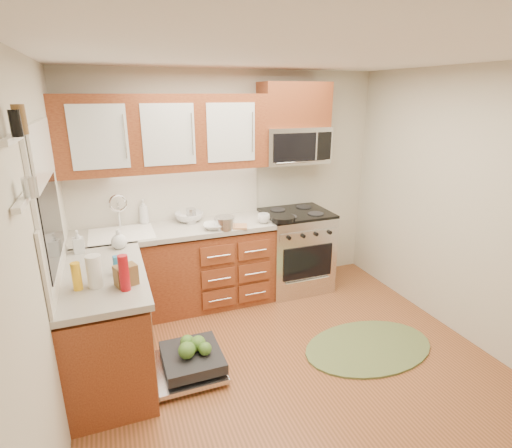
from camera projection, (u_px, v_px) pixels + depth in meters
name	position (u px, v px, depth m)	size (l,w,h in m)	color
floor	(295.00, 371.00, 3.40)	(3.50, 3.50, 0.00)	brown
ceiling	(307.00, 54.00, 2.62)	(3.50, 3.50, 0.00)	white
wall_back	(231.00, 185.00, 4.56)	(3.50, 0.04, 2.50)	beige
wall_left	(42.00, 267.00, 2.42)	(0.04, 3.50, 2.50)	beige
wall_right	(474.00, 210.00, 3.60)	(0.04, 3.50, 2.50)	beige
base_cabinet_back	(177.00, 271.00, 4.31)	(2.05, 0.60, 0.85)	#5A2014
base_cabinet_left	(108.00, 329.00, 3.25)	(0.60, 1.25, 0.85)	#5A2014
countertop_back	(174.00, 230.00, 4.16)	(2.07, 0.64, 0.05)	#AEA99F
countertop_left	(102.00, 276.00, 3.10)	(0.64, 1.27, 0.05)	#AEA99F
backsplash_back	(168.00, 194.00, 4.32)	(2.05, 0.02, 0.57)	beige
backsplash_left	(54.00, 244.00, 2.91)	(0.02, 1.25, 0.57)	beige
upper_cabinets	(166.00, 133.00, 3.97)	(2.05, 0.35, 0.75)	#5A2014
cabinet_over_mw	(294.00, 105.00, 4.36)	(0.76, 0.35, 0.47)	#5A2014
range	(295.00, 250.00, 4.75)	(0.76, 0.64, 0.95)	silver
microwave	(294.00, 145.00, 4.48)	(0.76, 0.38, 0.40)	silver
sink	(123.00, 246.00, 3.99)	(0.62, 0.50, 0.26)	white
dishwasher	(188.00, 363.00, 3.35)	(0.70, 0.60, 0.20)	silver
window	(46.00, 199.00, 2.78)	(0.03, 1.05, 1.05)	white
window_blind	(42.00, 152.00, 2.68)	(0.02, 0.96, 0.40)	white
shelf_upper	(12.00, 139.00, 1.87)	(0.04, 0.40, 0.03)	white
shelf_lower	(23.00, 201.00, 1.97)	(0.04, 0.40, 0.03)	white
rug	(368.00, 347.00, 3.71)	(1.24, 0.81, 0.02)	#5E6D3E
skillet	(283.00, 219.00, 4.28)	(0.25, 0.25, 0.05)	black
stock_pot	(224.00, 223.00, 4.09)	(0.21, 0.21, 0.13)	silver
cutting_board	(235.00, 227.00, 4.15)	(0.26, 0.17, 0.02)	#A2784A
canister	(191.00, 216.00, 4.25)	(0.10, 0.10, 0.17)	silver
paper_towel_roll	(95.00, 271.00, 2.85)	(0.11, 0.11, 0.24)	white
mustard_bottle	(77.00, 276.00, 2.81)	(0.06, 0.06, 0.20)	yellow
red_bottle	(124.00, 273.00, 2.79)	(0.07, 0.07, 0.26)	#A90E15
wooden_box	(126.00, 275.00, 2.89)	(0.15, 0.11, 0.15)	brown
blue_carton	(120.00, 265.00, 3.07)	(0.09, 0.06, 0.15)	teal
bowl_a	(214.00, 226.00, 4.10)	(0.23, 0.23, 0.06)	#999999
bowl_b	(189.00, 217.00, 4.34)	(0.31, 0.31, 0.10)	#999999
cup	(264.00, 218.00, 4.27)	(0.13, 0.13, 0.10)	#999999
soap_bottle_a	(144.00, 212.00, 4.23)	(0.10, 0.10, 0.27)	#999999
soap_bottle_b	(78.00, 242.00, 3.47)	(0.09, 0.09, 0.20)	#999999
soap_bottle_c	(119.00, 239.00, 3.57)	(0.14, 0.14, 0.18)	#999999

